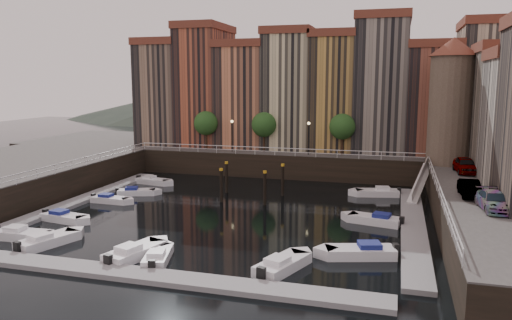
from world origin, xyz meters
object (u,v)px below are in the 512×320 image
(corner_tower, at_px, (451,99))
(boat_left_2, at_px, (110,199))
(boat_left_0, at_px, (21,234))
(car_b, at_px, (470,190))
(gangway, at_px, (420,181))
(car_a, at_px, (465,166))
(car_c, at_px, (494,202))
(mooring_pilings, at_px, (249,183))
(boat_left_1, at_px, (63,217))

(corner_tower, height_order, boat_left_2, corner_tower)
(boat_left_0, relative_size, boat_left_2, 1.14)
(corner_tower, bearing_deg, car_b, -88.92)
(corner_tower, relative_size, gangway, 1.66)
(corner_tower, xyz_separation_m, boat_left_2, (-33.17, -14.89, -9.87))
(gangway, bearing_deg, corner_tower, 57.20)
(gangway, height_order, car_a, car_a)
(car_c, bearing_deg, boat_left_0, -174.34)
(mooring_pilings, xyz_separation_m, boat_left_1, (-13.25, -12.55, -1.30))
(mooring_pilings, bearing_deg, boat_left_0, -126.72)
(gangway, relative_size, boat_left_1, 1.82)
(gangway, bearing_deg, boat_left_2, -161.05)
(gangway, distance_m, boat_left_1, 35.13)
(corner_tower, height_order, car_b, corner_tower)
(boat_left_0, height_order, boat_left_1, boat_left_0)
(mooring_pilings, height_order, boat_left_2, mooring_pilings)
(car_b, height_order, car_c, car_b)
(gangway, height_order, boat_left_0, gangway)
(gangway, relative_size, car_b, 2.06)
(mooring_pilings, height_order, boat_left_0, mooring_pilings)
(boat_left_1, bearing_deg, boat_left_2, 96.53)
(gangway, bearing_deg, boat_left_1, -150.17)
(boat_left_0, bearing_deg, car_a, 29.27)
(boat_left_0, xyz_separation_m, boat_left_2, (0.16, 12.25, -0.04))
(corner_tower, distance_m, boat_left_2, 37.68)
(mooring_pilings, distance_m, car_a, 21.82)
(car_a, bearing_deg, corner_tower, 98.44)
(car_b, bearing_deg, car_a, 82.95)
(boat_left_0, height_order, car_c, car_c)
(mooring_pilings, bearing_deg, car_c, -26.68)
(boat_left_1, bearing_deg, car_c, 10.85)
(gangway, distance_m, boat_left_0, 37.96)
(boat_left_0, relative_size, car_a, 1.02)
(boat_left_0, bearing_deg, corner_tower, 36.15)
(boat_left_2, height_order, car_a, car_a)
(corner_tower, relative_size, mooring_pilings, 2.09)
(boat_left_2, distance_m, car_c, 35.14)
(boat_left_0, xyz_separation_m, car_b, (33.63, 10.87, 3.30))
(mooring_pilings, bearing_deg, boat_left_2, -157.24)
(car_c, bearing_deg, boat_left_1, 177.25)
(gangway, relative_size, boat_left_2, 2.00)
(boat_left_2, relative_size, car_b, 1.03)
(boat_left_1, bearing_deg, car_b, 17.59)
(car_a, relative_size, car_b, 1.15)
(gangway, xyz_separation_m, car_b, (3.21, -11.77, 1.75))
(car_c, bearing_deg, gangway, 99.71)
(boat_left_1, relative_size, car_c, 1.01)
(mooring_pilings, distance_m, boat_left_0, 22.16)
(boat_left_0, bearing_deg, gangway, 33.64)
(mooring_pilings, bearing_deg, car_b, -18.57)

